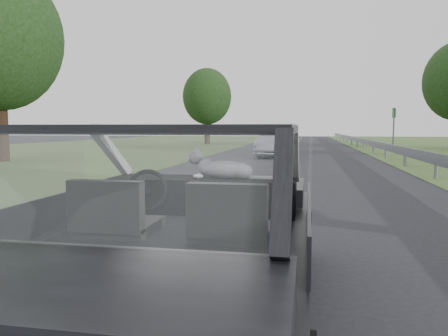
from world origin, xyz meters
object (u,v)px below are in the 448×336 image
at_px(highway_sign, 394,129).
at_px(cat, 226,169).
at_px(other_car, 277,143).
at_px(subject_car, 183,225).

bearing_deg(highway_sign, cat, -82.89).
bearing_deg(other_car, subject_car, -82.28).
bearing_deg(highway_sign, subject_car, -83.03).
bearing_deg(subject_car, other_car, 91.79).
bearing_deg(subject_car, highway_sign, 76.83).
bearing_deg(cat, highway_sign, 80.48).
bearing_deg(cat, other_car, 96.02).
relative_size(subject_car, cat, 6.79).
relative_size(other_car, highway_sign, 1.55).
distance_m(cat, other_car, 17.93).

